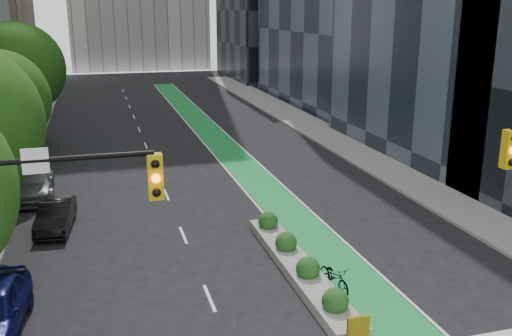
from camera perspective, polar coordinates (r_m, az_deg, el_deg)
sidewalk_left at (r=38.64m, az=-24.11°, el=-0.38°), size 3.60×90.00×0.15m
sidewalk_right at (r=42.07m, az=9.47°, el=2.04°), size 3.60×90.00×0.15m
bike_lane_paint at (r=43.95m, az=-3.80°, el=2.72°), size 2.20×70.00×0.01m
tree_far at (r=44.39m, az=-22.72°, el=9.13°), size 6.60×6.60×9.00m
median_planter at (r=22.34m, az=4.24°, el=-9.54°), size 1.20×10.26×1.10m
bicycle at (r=21.20m, az=7.84°, el=-10.73°), size 0.93×1.97×1.00m
parked_car_left_mid at (r=27.93m, az=-19.40°, el=-4.48°), size 1.81×4.17×1.33m
parked_car_left_far at (r=33.13m, az=-21.50°, el=-1.33°), size 2.47×5.56×1.58m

